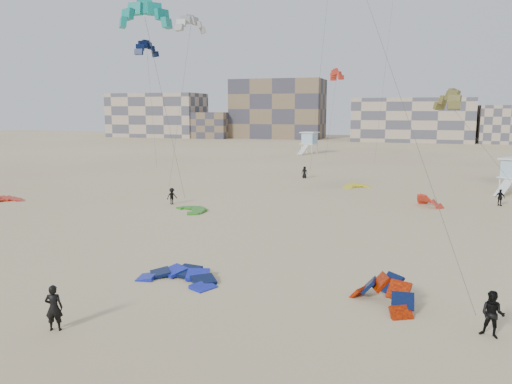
% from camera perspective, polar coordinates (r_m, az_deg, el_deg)
% --- Properties ---
extents(ground, '(320.00, 320.00, 0.00)m').
position_cam_1_polar(ground, '(23.00, -13.32, -13.61)').
color(ground, beige).
rests_on(ground, ground).
extents(kite_ground_blue, '(4.59, 4.78, 1.56)m').
position_cam_1_polar(kite_ground_blue, '(26.97, -8.78, -9.96)').
color(kite_ground_blue, '#1B1EE0').
rests_on(kite_ground_blue, ground).
extents(kite_ground_orange, '(4.70, 4.70, 3.38)m').
position_cam_1_polar(kite_ground_orange, '(24.22, 14.28, -12.44)').
color(kite_ground_orange, red).
rests_on(kite_ground_orange, ground).
extents(kite_ground_red, '(5.01, 4.93, 1.56)m').
position_cam_1_polar(kite_ground_red, '(54.43, -26.94, -1.02)').
color(kite_ground_red, '#E8501C').
rests_on(kite_ground_red, ground).
extents(kite_ground_green, '(4.80, 4.79, 0.61)m').
position_cam_1_polar(kite_ground_green, '(44.61, -7.39, -2.17)').
color(kite_ground_green, '#3A9919').
rests_on(kite_ground_green, ground).
extents(kite_ground_red_far, '(4.13, 4.11, 3.03)m').
position_cam_1_polar(kite_ground_red_far, '(49.16, 19.17, -1.54)').
color(kite_ground_red_far, '#E8501C').
rests_on(kite_ground_red_far, ground).
extents(kite_ground_yellow, '(4.63, 4.67, 1.52)m').
position_cam_1_polar(kite_ground_yellow, '(58.61, 11.51, 0.50)').
color(kite_ground_yellow, yellow).
rests_on(kite_ground_yellow, ground).
extents(kitesurfer_main, '(0.82, 0.68, 1.93)m').
position_cam_1_polar(kitesurfer_main, '(22.30, -22.10, -12.16)').
color(kitesurfer_main, black).
rests_on(kitesurfer_main, ground).
extents(kitesurfer_b, '(1.10, 0.98, 1.89)m').
position_cam_1_polar(kitesurfer_b, '(22.20, 25.42, -12.53)').
color(kitesurfer_b, black).
rests_on(kitesurfer_b, ground).
extents(kitesurfer_c, '(1.09, 1.16, 1.57)m').
position_cam_1_polar(kitesurfer_c, '(47.86, -9.59, -0.47)').
color(kitesurfer_c, black).
rests_on(kitesurfer_c, ground).
extents(kitesurfer_d, '(0.97, 0.86, 1.57)m').
position_cam_1_polar(kitesurfer_d, '(51.76, 26.13, -0.57)').
color(kitesurfer_d, black).
rests_on(kitesurfer_d, ground).
extents(kitesurfer_e, '(0.88, 0.70, 1.56)m').
position_cam_1_polar(kitesurfer_e, '(65.57, 5.56, 2.26)').
color(kitesurfer_e, black).
rests_on(kitesurfer_e, ground).
extents(kite_fly_teal_a, '(4.56, 9.75, 15.53)m').
position_cam_1_polar(kite_fly_teal_a, '(38.31, -12.59, 18.90)').
color(kite_fly_teal_a, '#109785').
rests_on(kite_fly_teal_a, ground).
extents(kite_fly_grey, '(4.93, 9.80, 18.52)m').
position_cam_1_polar(kite_fly_grey, '(59.49, -7.46, 18.33)').
color(kite_fly_grey, '#BABABA').
rests_on(kite_fly_grey, ground).
extents(kite_fly_olive, '(9.06, 7.77, 10.17)m').
position_cam_1_polar(kite_fly_olive, '(52.32, 21.09, 9.60)').
color(kite_fly_olive, olive).
rests_on(kite_fly_olive, ground).
extents(kite_fly_navy, '(4.86, 5.20, 17.36)m').
position_cam_1_polar(kite_fly_navy, '(73.65, -12.37, 15.57)').
color(kite_fly_navy, '#06143D').
rests_on(kite_fly_navy, ground).
extents(kite_fly_red, '(4.93, 8.74, 14.79)m').
position_cam_1_polar(kite_fly_red, '(86.31, 9.20, 13.00)').
color(kite_fly_red, '#E8501C').
rests_on(kite_fly_red, ground).
extents(lifeguard_tower_far, '(3.80, 6.40, 4.40)m').
position_cam_1_polar(lifeguard_tower_far, '(102.18, 6.13, 5.60)').
color(lifeguard_tower_far, white).
rests_on(lifeguard_tower_far, ground).
extents(condo_west_a, '(30.00, 15.00, 14.00)m').
position_cam_1_polar(condo_west_a, '(168.83, -11.22, 8.60)').
color(condo_west_a, tan).
rests_on(condo_west_a, ground).
extents(condo_west_b, '(28.00, 14.00, 18.00)m').
position_cam_1_polar(condo_west_b, '(157.51, 2.53, 9.45)').
color(condo_west_b, '#776248').
rests_on(condo_west_b, ground).
extents(condo_mid, '(32.00, 16.00, 12.00)m').
position_cam_1_polar(condo_mid, '(148.08, 17.36, 7.88)').
color(condo_mid, tan).
rests_on(condo_mid, ground).
extents(condo_fill_left, '(12.00, 10.00, 8.00)m').
position_cam_1_polar(condo_fill_left, '(158.40, -5.12, 7.61)').
color(condo_fill_left, '#776248').
rests_on(condo_fill_left, ground).
extents(condo_fill_right, '(10.00, 10.00, 10.00)m').
position_cam_1_polar(condo_fill_right, '(147.58, 25.96, 6.97)').
color(condo_fill_right, tan).
rests_on(condo_fill_right, ground).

